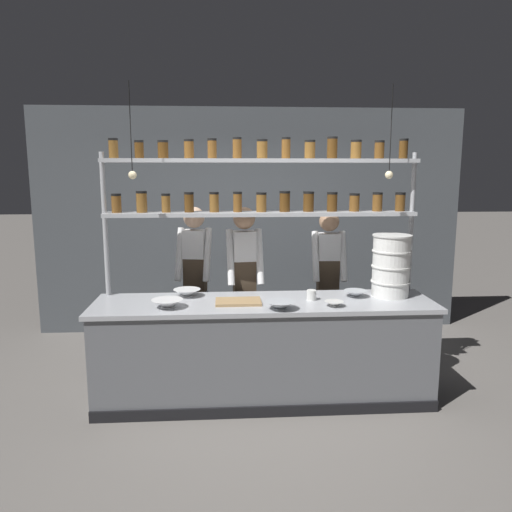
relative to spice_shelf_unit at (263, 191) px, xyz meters
The scene contains 16 objects.
ground_plane 1.92m from the spice_shelf_unit, 92.61° to the right, with size 40.00×40.00×0.00m, color slate.
back_wall 1.83m from the spice_shelf_unit, 90.49° to the left, with size 5.44×0.12×2.85m, color #4C5156.
prep_counter 1.47m from the spice_shelf_unit, 92.59° to the right, with size 3.04×0.76×0.92m.
spice_shelf_unit is the anchor object (origin of this frame).
chef_left 1.22m from the spice_shelf_unit, 144.67° to the left, with size 0.40×0.32×1.71m.
chef_center 0.94m from the spice_shelf_unit, 123.19° to the left, with size 0.38×0.31×1.72m.
chef_right 1.29m from the spice_shelf_unit, 33.86° to the left, with size 0.37×0.30×1.65m.
container_stack 1.37m from the spice_shelf_unit, 10.54° to the right, with size 0.36×0.36×0.57m.
cutting_board 1.05m from the spice_shelf_unit, 123.65° to the right, with size 0.40×0.26×0.02m.
prep_bowl_near_left 1.35m from the spice_shelf_unit, 150.22° to the right, with size 0.27×0.27×0.07m.
prep_bowl_center_front 1.18m from the spice_shelf_unit, behind, with size 0.25×0.25×0.07m.
prep_bowl_center_back 1.11m from the spice_shelf_unit, 80.67° to the right, with size 0.26×0.26×0.07m.
prep_bowl_near_right 1.23m from the spice_shelf_unit, 43.28° to the right, with size 0.17×0.17×0.05m.
prep_bowl_far_left 1.28m from the spice_shelf_unit, 15.02° to the right, with size 0.22×0.22×0.06m.
serving_cup_front 1.06m from the spice_shelf_unit, 37.40° to the right, with size 0.09×0.09×0.09m.
pendant_light_row 0.38m from the spice_shelf_unit, 94.75° to the right, with size 2.27×0.07×0.80m.
Camera 1 is at (-0.36, -4.30, 2.08)m, focal length 35.00 mm.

